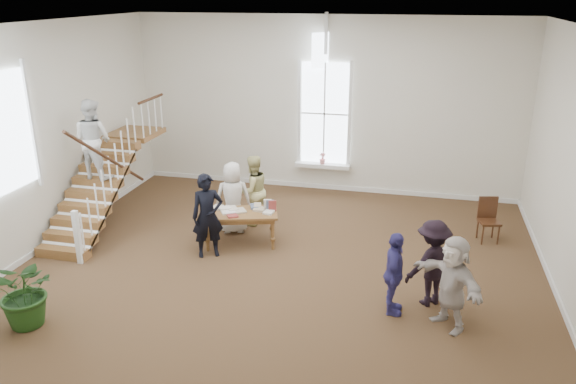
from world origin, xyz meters
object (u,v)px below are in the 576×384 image
(woman_cluster_b, at_px, (432,263))
(person_yellow, at_px, (253,190))
(police_officer, at_px, (208,216))
(woman_cluster_a, at_px, (394,274))
(side_chair, at_px, (488,217))
(elderly_woman, at_px, (233,198))
(library_table, at_px, (240,215))
(floor_plant, at_px, (26,292))
(woman_cluster_c, at_px, (452,283))

(woman_cluster_b, bearing_deg, person_yellow, -71.92)
(police_officer, bearing_deg, person_yellow, 48.91)
(police_officer, distance_m, person_yellow, 1.80)
(woman_cluster_a, distance_m, side_chair, 3.84)
(woman_cluster_a, bearing_deg, person_yellow, 46.41)
(woman_cluster_b, bearing_deg, elderly_woman, -64.82)
(library_table, xyz_separation_m, floor_plant, (-2.32, -3.68, -0.05))
(woman_cluster_a, distance_m, floor_plant, 5.86)
(police_officer, distance_m, floor_plant, 3.57)
(elderly_woman, xyz_separation_m, woman_cluster_b, (4.22, -2.10, -0.03))
(library_table, bearing_deg, woman_cluster_a, -47.63)
(elderly_woman, distance_m, person_yellow, 0.58)
(police_officer, bearing_deg, woman_cluster_a, -47.49)
(elderly_woman, xyz_separation_m, floor_plant, (-1.98, -4.27, -0.20))
(woman_cluster_c, height_order, floor_plant, woman_cluster_c)
(library_table, height_order, person_yellow, person_yellow)
(police_officer, relative_size, woman_cluster_c, 1.10)
(person_yellow, xyz_separation_m, woman_cluster_c, (4.22, -3.25, -0.03))
(woman_cluster_a, xyz_separation_m, floor_plant, (-5.60, -1.72, -0.12))
(floor_plant, xyz_separation_m, side_chair, (7.38, 5.11, -0.07))
(woman_cluster_b, distance_m, side_chair, 3.18)
(library_table, relative_size, side_chair, 1.79)
(person_yellow, distance_m, floor_plant, 5.29)
(library_table, relative_size, woman_cluster_b, 1.12)
(floor_plant, relative_size, side_chair, 1.25)
(person_yellow, height_order, side_chair, person_yellow)
(woman_cluster_a, bearing_deg, woman_cluster_c, -103.54)
(woman_cluster_b, relative_size, woman_cluster_c, 0.98)
(woman_cluster_c, bearing_deg, floor_plant, -118.01)
(elderly_woman, xyz_separation_m, side_chair, (5.41, 0.84, -0.27))
(library_table, xyz_separation_m, woman_cluster_c, (4.17, -2.16, 0.13))
(side_chair, bearing_deg, woman_cluster_a, -131.91)
(elderly_woman, relative_size, person_yellow, 0.98)
(library_table, distance_m, person_yellow, 1.10)
(person_yellow, bearing_deg, woman_cluster_c, 95.20)
(woman_cluster_b, xyz_separation_m, floor_plant, (-6.20, -2.17, -0.17))
(elderly_woman, xyz_separation_m, woman_cluster_c, (4.52, -2.75, -0.02))
(woman_cluster_b, bearing_deg, library_table, -59.69)
(police_officer, xyz_separation_m, woman_cluster_c, (4.62, -1.50, -0.08))
(library_table, height_order, police_officer, police_officer)
(police_officer, xyz_separation_m, elderly_woman, (0.10, 1.25, -0.06))
(woman_cluster_c, relative_size, floor_plant, 1.31)
(police_officer, distance_m, woman_cluster_c, 4.86)
(person_yellow, relative_size, woman_cluster_c, 1.04)
(police_officer, xyz_separation_m, person_yellow, (0.40, 1.75, -0.05))
(woman_cluster_a, bearing_deg, woman_cluster_b, -54.14)
(woman_cluster_b, distance_m, floor_plant, 6.57)
(police_officer, height_order, woman_cluster_a, police_officer)
(woman_cluster_a, distance_m, woman_cluster_c, 0.92)
(library_table, xyz_separation_m, person_yellow, (-0.05, 1.09, 0.17))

